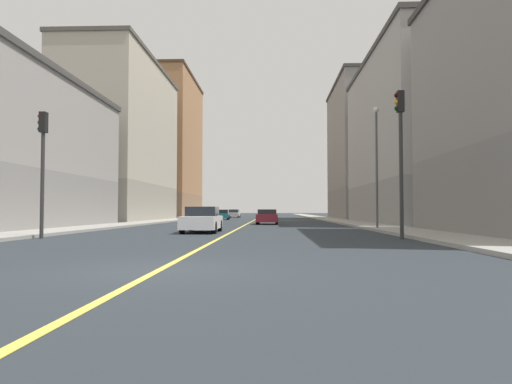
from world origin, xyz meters
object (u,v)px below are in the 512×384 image
Objects in this scene: car_silver at (234,214)px; car_green at (200,216)px; building_right_midblock at (122,142)px; car_maroon at (267,217)px; building_right_distant at (169,147)px; car_white at (202,220)px; traffic_light_right_near at (42,156)px; traffic_light_left_near at (400,143)px; street_lamp_left_near at (377,155)px; car_teal at (222,215)px; building_right_corner at (3,150)px; building_left_far at (365,151)px; building_left_mid at (413,139)px.

car_silver reaches higher than car_green.
building_right_midblock reaches higher than car_maroon.
building_right_distant is 54.70m from car_white.
car_silver is at bearing 99.24° from car_maroon.
traffic_light_right_near is at bearing -137.50° from car_white.
traffic_light_right_near is (7.42, -57.43, -8.24)m from building_right_distant.
building_right_midblock is 22.65m from car_maroon.
traffic_light_left_near is at bearing -68.32° from building_right_distant.
street_lamp_left_near reaches higher than car_silver.
car_maroon is at bearing 65.25° from traffic_light_right_near.
car_teal is (10.73, -16.64, -11.19)m from building_right_distant.
car_maroon is (6.21, -20.14, -0.00)m from car_teal.
car_maroon is (16.94, -12.38, -8.53)m from building_right_midblock.
street_lamp_left_near is (23.85, -0.36, -0.42)m from building_right_corner.
car_teal is (3.31, 40.79, -2.95)m from traffic_light_right_near.
traffic_light_right_near reaches higher than car_silver.
building_right_corner is at bearing -146.48° from car_maroon.
street_lamp_left_near is (-6.44, -36.32, -4.86)m from building_left_far.
traffic_light_right_near reaches higher than car_green.
building_right_corner is (-30.28, -35.96, -4.44)m from building_left_far.
building_right_midblock is at bearing -144.13° from car_teal.
building_right_midblock is at bearing 102.66° from traffic_light_right_near.
building_left_far is 32.71m from building_right_midblock.
building_right_distant reaches higher than building_left_far.
car_green is (3.30, 22.94, -2.92)m from traffic_light_right_near.
traffic_light_right_near reaches higher than car_teal.
building_left_far is at bearing 22.21° from building_right_midblock.
car_silver is (-11.87, 57.40, -3.39)m from traffic_light_left_near.
building_right_midblock is 34.10m from street_lamp_left_near.
building_right_corner is 20.80m from car_maroon.
traffic_light_right_near is 0.73× the size of street_lamp_left_near.
car_silver is (10.96, -0.03, -11.18)m from building_right_distant.
building_left_mid is 46.02m from building_right_distant.
car_green is at bearing -90.03° from car_teal.
traffic_light_left_near is 11.36m from car_white.
traffic_light_left_near reaches higher than car_white.
traffic_light_left_near reaches higher than car_maroon.
building_right_distant is at bearing 90.00° from building_right_corner.
car_teal is 17.84m from car_green.
building_left_far is 21.96m from car_teal.
car_green is at bearing -179.79° from building_left_mid.
car_teal is at bearing 89.97° from car_green.
building_left_far is 4.10× the size of car_teal.
building_left_far reaches higher than car_maroon.
building_right_midblock is (-30.28, 10.01, 1.44)m from building_left_mid.
building_right_corner is at bearing -90.00° from building_right_distant.
traffic_light_left_near is at bearing -74.08° from car_maroon.
car_white is (13.55, -3.81, -4.40)m from building_right_corner.
building_left_far is at bearing 61.66° from car_maroon.
traffic_light_right_near is (7.42, -33.03, -5.58)m from building_right_midblock.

